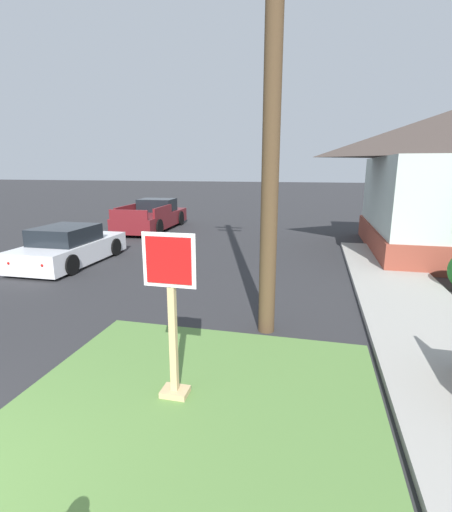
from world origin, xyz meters
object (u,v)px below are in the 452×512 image
object	(u,v)px
pickup_truck_maroon	(153,217)
manhole_cover	(122,334)
stop_sign	(172,321)
utility_pole	(275,12)
parked_sedan_white	(70,247)

from	to	relation	value
pickup_truck_maroon	manhole_cover	bearing A→B (deg)	-68.50
stop_sign	utility_pole	world-z (taller)	utility_pole
stop_sign	manhole_cover	xyz separation A→B (m)	(-1.72, 1.71, -1.15)
manhole_cover	parked_sedan_white	xyz separation A→B (m)	(-4.30, 4.49, 0.53)
manhole_cover	parked_sedan_white	world-z (taller)	parked_sedan_white
manhole_cover	pickup_truck_maroon	bearing A→B (deg)	111.50
manhole_cover	pickup_truck_maroon	distance (m)	12.50
parked_sedan_white	stop_sign	bearing A→B (deg)	-45.85
pickup_truck_maroon	utility_pole	size ratio (longest dim) A/B	0.51
manhole_cover	pickup_truck_maroon	size ratio (longest dim) A/B	0.13
manhole_cover	parked_sedan_white	bearing A→B (deg)	133.76
manhole_cover	parked_sedan_white	size ratio (longest dim) A/B	0.17
manhole_cover	stop_sign	bearing A→B (deg)	-44.83
manhole_cover	utility_pole	size ratio (longest dim) A/B	0.07
pickup_truck_maroon	parked_sedan_white	bearing A→B (deg)	-87.76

